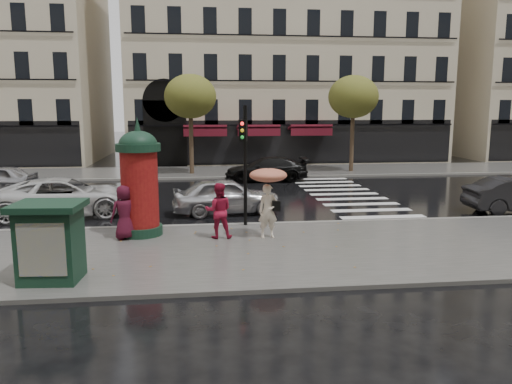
{
  "coord_description": "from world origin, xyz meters",
  "views": [
    {
      "loc": [
        -1.6,
        -15.45,
        4.5
      ],
      "look_at": [
        0.39,
        1.5,
        1.59
      ],
      "focal_mm": 35.0,
      "sensor_mm": 36.0,
      "label": 1
    }
  ],
  "objects": [
    {
      "name": "near_kerb",
      "position": [
        0.0,
        3.0,
        0.07
      ],
      "size": [
        90.0,
        0.25,
        0.14
      ],
      "primitive_type": "cube",
      "color": "slate",
      "rests_on": "ground"
    },
    {
      "name": "car_white",
      "position": [
        -7.14,
        5.85,
        0.8
      ],
      "size": [
        6.08,
        3.42,
        1.6
      ],
      "primitive_type": "imported",
      "rotation": [
        0.0,
        0.0,
        1.71
      ],
      "color": "silver",
      "rests_on": "ground"
    },
    {
      "name": "newsstand",
      "position": [
        -5.35,
        -2.7,
        1.16
      ],
      "size": [
        1.78,
        1.54,
        2.02
      ],
      "color": "black",
      "rests_on": "near_sidewalk"
    },
    {
      "name": "bldg_far_corner",
      "position": [
        6.0,
        30.0,
        11.31
      ],
      "size": [
        26.0,
        14.0,
        22.9
      ],
      "color": "#B7A88C",
      "rests_on": "ground"
    },
    {
      "name": "traffic_light",
      "position": [
        0.11,
        2.72,
        2.81
      ],
      "size": [
        0.33,
        0.44,
        4.44
      ],
      "color": "black",
      "rests_on": "near_sidewalk"
    },
    {
      "name": "far_kerb",
      "position": [
        0.0,
        16.0,
        0.07
      ],
      "size": [
        90.0,
        0.25,
        0.14
      ],
      "primitive_type": "cube",
      "color": "slate",
      "rests_on": "ground"
    },
    {
      "name": "man_burgundy",
      "position": [
        -4.07,
        1.24,
        1.03
      ],
      "size": [
        1.06,
        0.91,
        1.83
      ],
      "primitive_type": "imported",
      "rotation": [
        0.0,
        0.0,
        3.59
      ],
      "color": "#410D1D",
      "rests_on": "near_sidewalk"
    },
    {
      "name": "woman_red",
      "position": [
        -0.93,
        1.02,
        1.06
      ],
      "size": [
        0.95,
        0.76,
        1.88
      ],
      "primitive_type": "imported",
      "rotation": [
        0.0,
        0.0,
        3.09
      ],
      "color": "maroon",
      "rests_on": "near_sidewalk"
    },
    {
      "name": "zebra_crossing",
      "position": [
        6.0,
        9.6,
        0.01
      ],
      "size": [
        3.6,
        11.75,
        0.01
      ],
      "primitive_type": "cube",
      "color": "silver",
      "rests_on": "ground"
    },
    {
      "name": "morris_column",
      "position": [
        -3.6,
        1.79,
        2.06
      ],
      "size": [
        1.51,
        1.51,
        4.06
      ],
      "color": "black",
      "rests_on": "near_sidewalk"
    },
    {
      "name": "ground",
      "position": [
        0.0,
        0.0,
        0.0
      ],
      "size": [
        160.0,
        160.0,
        0.0
      ],
      "primitive_type": "plane",
      "color": "black",
      "rests_on": "ground"
    },
    {
      "name": "tree_far_left",
      "position": [
        -2.0,
        18.0,
        5.17
      ],
      "size": [
        3.4,
        3.4,
        6.64
      ],
      "color": "#38281C",
      "rests_on": "ground"
    },
    {
      "name": "tree_far_right",
      "position": [
        9.0,
        18.0,
        5.17
      ],
      "size": [
        3.4,
        3.4,
        6.64
      ],
      "color": "#38281C",
      "rests_on": "ground"
    },
    {
      "name": "far_sidewalk",
      "position": [
        0.0,
        19.0,
        0.06
      ],
      "size": [
        90.0,
        6.0,
        0.12
      ],
      "primitive_type": "cube",
      "color": "#474744",
      "rests_on": "ground"
    },
    {
      "name": "near_sidewalk",
      "position": [
        0.0,
        -0.5,
        0.06
      ],
      "size": [
        90.0,
        7.0,
        0.12
      ],
      "primitive_type": "cube",
      "color": "#474744",
      "rests_on": "ground"
    },
    {
      "name": "car_black",
      "position": [
        2.58,
        14.73,
        0.74
      ],
      "size": [
        5.13,
        2.19,
        1.47
      ],
      "primitive_type": "imported",
      "rotation": [
        0.0,
        0.0,
        -1.6
      ],
      "color": "black",
      "rests_on": "ground"
    },
    {
      "name": "car_silver",
      "position": [
        -0.41,
        5.44,
        0.78
      ],
      "size": [
        4.74,
        2.3,
        1.56
      ],
      "primitive_type": "imported",
      "rotation": [
        0.0,
        0.0,
        1.67
      ],
      "color": "#B9B9BE",
      "rests_on": "ground"
    },
    {
      "name": "woman_umbrella",
      "position": [
        0.74,
        0.88,
        1.73
      ],
      "size": [
        1.27,
        1.27,
        2.45
      ],
      "color": "beige",
      "rests_on": "near_sidewalk"
    }
  ]
}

